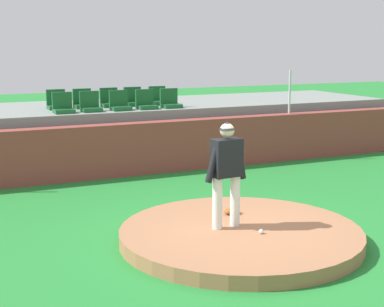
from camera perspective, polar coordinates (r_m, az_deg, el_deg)
ground_plane at (r=9.51m, az=4.75°, el=-8.59°), size 60.00×60.00×0.00m
pitchers_mound at (r=9.48m, az=4.76°, el=-7.95°), size 3.90×3.90×0.22m
pitcher at (r=9.24m, az=3.41°, el=-1.28°), size 0.77×0.29×1.72m
baseball at (r=9.21m, az=6.78°, el=-7.59°), size 0.07×0.07×0.07m
fielding_glove at (r=10.18m, az=3.92°, el=-5.64°), size 0.33×0.25×0.11m
brick_barrier at (r=14.12m, az=-5.88°, el=0.45°), size 17.62×0.40×1.26m
fence_post_right at (r=15.95m, az=9.54°, el=5.96°), size 0.06×0.06×1.18m
bleacher_platform at (r=16.27m, az=-8.50°, el=2.13°), size 16.60×3.68×1.47m
stadium_chair_0 at (r=14.55m, az=-12.51°, el=4.51°), size 0.48×0.44×0.50m
stadium_chair_1 at (r=14.73m, az=-9.92°, el=4.68°), size 0.48×0.44×0.50m
stadium_chair_2 at (r=14.92m, az=-7.09°, el=4.84°), size 0.48×0.44×0.50m
stadium_chair_3 at (r=15.14m, az=-4.54°, el=4.97°), size 0.48×0.44×0.50m
stadium_chair_4 at (r=15.40m, az=-2.15°, el=5.09°), size 0.48×0.44×0.50m
stadium_chair_5 at (r=15.45m, az=-13.11°, el=4.84°), size 0.48×0.44×0.50m
stadium_chair_6 at (r=15.56m, az=-10.63°, el=4.98°), size 0.48×0.44×0.50m
stadium_chair_7 at (r=15.77m, az=-8.06°, el=5.13°), size 0.48×0.44×0.50m
stadium_chair_8 at (r=15.96m, az=-5.75°, el=5.25°), size 0.48×0.44×0.50m
stadium_chair_9 at (r=16.20m, az=-3.32°, el=5.37°), size 0.48×0.44×0.50m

